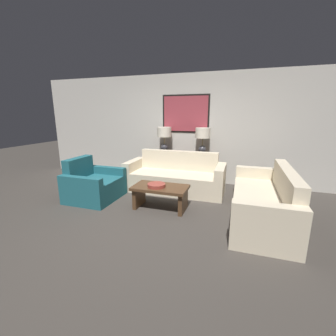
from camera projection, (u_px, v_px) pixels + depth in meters
name	position (u px, v px, depth m)	size (l,w,h in m)	color
ground_plane	(148.00, 220.00, 3.68)	(20.00, 20.00, 0.00)	#3D3833
back_wall	(186.00, 129.00, 5.66)	(8.13, 0.12, 2.65)	beige
console_table	(183.00, 168.00, 5.64)	(1.48, 0.38, 0.75)	#332319
table_lamp_left	(164.00, 135.00, 5.60)	(0.35, 0.35, 0.63)	#333338
table_lamp_right	(203.00, 136.00, 5.31)	(0.35, 0.35, 0.63)	#333338
couch_by_back_wall	(175.00, 178.00, 5.07)	(2.17, 0.87, 0.86)	beige
couch_by_side	(264.00, 202.00, 3.67)	(0.87, 2.17, 0.86)	beige
coffee_table	(160.00, 193.00, 4.08)	(0.99, 0.55, 0.43)	#4C331E
decorative_bowl	(156.00, 185.00, 4.01)	(0.32, 0.32, 0.06)	#93382D
armchair_near_back_wall	(93.00, 185.00, 4.58)	(0.91, 1.00, 0.83)	#1E5B66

